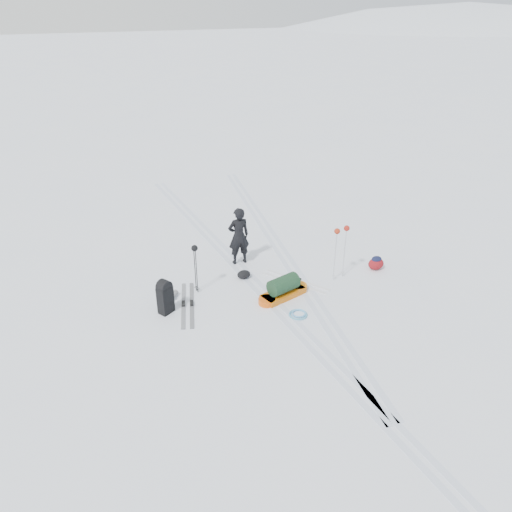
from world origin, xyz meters
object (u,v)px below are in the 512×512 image
object	(u,v)px
skier	(239,236)
pulk_sled	(283,289)
ski_poles_black	(195,254)
expedition_rucksack	(166,296)

from	to	relation	value
skier	pulk_sled	xyz separation A→B (m)	(0.39, -2.07, -0.61)
skier	ski_poles_black	distance (m)	1.84
skier	pulk_sled	bearing A→B (deg)	102.25
ski_poles_black	skier	bearing A→B (deg)	56.81
pulk_sled	expedition_rucksack	size ratio (longest dim) A/B	1.66
ski_poles_black	expedition_rucksack	bearing A→B (deg)	-125.14
skier	expedition_rucksack	xyz separation A→B (m)	(-2.42, -1.58, -0.42)
pulk_sled	skier	bearing A→B (deg)	84.73
skier	ski_poles_black	bearing A→B (deg)	35.48
skier	pulk_sled	world-z (taller)	skier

